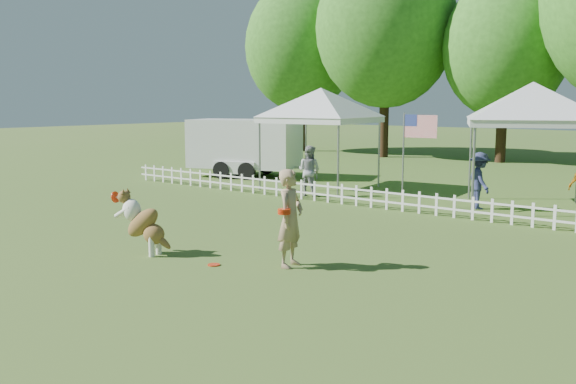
# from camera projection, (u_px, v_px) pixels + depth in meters

# --- Properties ---
(ground) EXTENTS (120.00, 120.00, 0.00)m
(ground) POSITION_uv_depth(u_px,v_px,m) (210.00, 259.00, 12.28)
(ground) COLOR #365C1D
(ground) RESTS_ON ground
(picket_fence) EXTENTS (22.00, 0.08, 0.60)m
(picket_fence) POSITION_uv_depth(u_px,v_px,m) (395.00, 200.00, 17.61)
(picket_fence) COLOR white
(picket_fence) RESTS_ON ground
(handler) EXTENTS (0.56, 0.73, 1.79)m
(handler) POSITION_uv_depth(u_px,v_px,m) (290.00, 218.00, 11.60)
(handler) COLOR #9F805F
(handler) RESTS_ON ground
(dog) EXTENTS (1.28, 0.67, 1.26)m
(dog) POSITION_uv_depth(u_px,v_px,m) (144.00, 223.00, 12.57)
(dog) COLOR brown
(dog) RESTS_ON ground
(frisbee_on_turf) EXTENTS (0.26, 0.26, 0.02)m
(frisbee_on_turf) POSITION_uv_depth(u_px,v_px,m) (214.00, 265.00, 11.79)
(frisbee_on_turf) COLOR red
(frisbee_on_turf) RESTS_ON ground
(canopy_tent_left) EXTENTS (3.58, 3.58, 3.35)m
(canopy_tent_left) POSITION_uv_depth(u_px,v_px,m) (321.00, 140.00, 21.84)
(canopy_tent_left) COLOR silver
(canopy_tent_left) RESTS_ON ground
(canopy_tent_right) EXTENTS (4.42, 4.42, 3.44)m
(canopy_tent_right) POSITION_uv_depth(u_px,v_px,m) (530.00, 148.00, 17.70)
(canopy_tent_right) COLOR silver
(canopy_tent_right) RESTS_ON ground
(cargo_trailer) EXTENTS (5.73, 3.97, 2.31)m
(cargo_trailer) POSITION_uv_depth(u_px,v_px,m) (245.00, 147.00, 25.53)
(cargo_trailer) COLOR white
(cargo_trailer) RESTS_ON ground
(flag_pole) EXTENTS (1.03, 0.19, 2.68)m
(flag_pole) POSITION_uv_depth(u_px,v_px,m) (403.00, 161.00, 17.91)
(flag_pole) COLOR gray
(flag_pole) RESTS_ON ground
(spectator_a) EXTENTS (0.83, 0.67, 1.60)m
(spectator_a) POSITION_uv_depth(u_px,v_px,m) (309.00, 171.00, 20.29)
(spectator_a) COLOR #96979B
(spectator_a) RESTS_ON ground
(spectator_b) EXTENTS (1.14, 1.15, 1.59)m
(spectator_b) POSITION_uv_depth(u_px,v_px,m) (480.00, 181.00, 17.83)
(spectator_b) COLOR navy
(spectator_b) RESTS_ON ground
(tree_far_left) EXTENTS (6.60, 6.60, 11.00)m
(tree_far_left) POSITION_uv_depth(u_px,v_px,m) (301.00, 58.00, 37.76)
(tree_far_left) COLOR #2F651D
(tree_far_left) RESTS_ON ground
(tree_left) EXTENTS (7.40, 7.40, 12.00)m
(tree_left) POSITION_uv_depth(u_px,v_px,m) (386.00, 43.00, 33.55)
(tree_left) COLOR #2F651D
(tree_left) RESTS_ON ground
(tree_center_left) EXTENTS (6.00, 6.00, 9.80)m
(tree_center_left) POSITION_uv_depth(u_px,v_px,m) (505.00, 61.00, 30.73)
(tree_center_left) COLOR #2F651D
(tree_center_left) RESTS_ON ground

